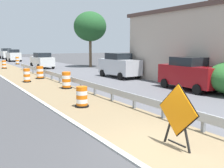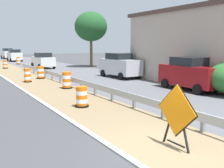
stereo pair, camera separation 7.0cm
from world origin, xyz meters
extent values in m
plane|color=#3D3D3F|center=(0.00, 0.00, 0.00)|extent=(160.00, 160.00, 0.00)
cube|color=#7F6B4C|center=(0.56, 0.00, 0.00)|extent=(3.51, 120.00, 0.01)
cube|color=#ADADA8|center=(-1.30, 0.00, 0.00)|extent=(0.20, 120.00, 0.11)
cube|color=#999EA3|center=(2.06, 3.53, 0.55)|extent=(0.08, 49.00, 0.32)
cube|color=slate|center=(2.14, 0.46, 0.35)|extent=(0.12, 0.12, 0.70)
cube|color=slate|center=(2.14, 2.50, 0.35)|extent=(0.12, 0.12, 0.70)
cube|color=slate|center=(2.14, 4.55, 0.35)|extent=(0.12, 0.12, 0.70)
cube|color=slate|center=(2.14, 6.59, 0.35)|extent=(0.12, 0.12, 0.70)
cube|color=slate|center=(2.14, 8.63, 0.35)|extent=(0.12, 0.12, 0.70)
cube|color=slate|center=(2.14, 10.67, 0.35)|extent=(0.12, 0.12, 0.70)
cube|color=slate|center=(2.14, 12.71, 0.35)|extent=(0.12, 0.12, 0.70)
cube|color=slate|center=(2.14, 14.75, 0.35)|extent=(0.12, 0.12, 0.70)
cube|color=slate|center=(2.14, 16.80, 0.35)|extent=(0.12, 0.12, 0.70)
cube|color=slate|center=(2.14, 18.84, 0.35)|extent=(0.12, 0.12, 0.70)
cube|color=slate|center=(2.14, 20.88, 0.35)|extent=(0.12, 0.12, 0.70)
cube|color=slate|center=(2.14, 22.92, 0.35)|extent=(0.12, 0.12, 0.70)
cube|color=slate|center=(2.14, 24.96, 0.35)|extent=(0.12, 0.12, 0.70)
cube|color=slate|center=(2.14, 27.00, 0.35)|extent=(0.12, 0.12, 0.70)
cube|color=black|center=(0.36, -0.43, 0.52)|extent=(0.05, 0.39, 1.06)
cube|color=black|center=(0.36, 0.27, 0.52)|extent=(0.05, 0.39, 1.06)
cube|color=black|center=(0.36, -0.08, 0.12)|extent=(0.05, 0.72, 0.04)
cube|color=orange|center=(0.34, -0.08, 1.13)|extent=(0.04, 1.52, 1.52)
cube|color=black|center=(0.36, -0.08, 1.13)|extent=(0.03, 1.61, 1.61)
cylinder|color=orange|center=(0.12, 6.09, 0.10)|extent=(0.54, 0.54, 0.20)
cylinder|color=white|center=(0.12, 6.09, 0.30)|extent=(0.54, 0.54, 0.20)
cylinder|color=orange|center=(0.12, 6.09, 0.50)|extent=(0.54, 0.54, 0.20)
cylinder|color=white|center=(0.12, 6.09, 0.70)|extent=(0.54, 0.54, 0.20)
cylinder|color=orange|center=(0.12, 6.09, 0.90)|extent=(0.54, 0.54, 0.20)
cylinder|color=black|center=(0.12, 6.09, 0.04)|extent=(0.68, 0.68, 0.08)
cylinder|color=orange|center=(1.50, 11.66, 0.11)|extent=(0.59, 0.59, 0.23)
cylinder|color=white|center=(1.50, 11.66, 0.34)|extent=(0.59, 0.59, 0.23)
cylinder|color=orange|center=(1.50, 11.66, 0.57)|extent=(0.59, 0.59, 0.23)
cylinder|color=white|center=(1.50, 11.66, 0.80)|extent=(0.59, 0.59, 0.23)
cylinder|color=orange|center=(1.50, 11.66, 1.03)|extent=(0.59, 0.59, 0.23)
cylinder|color=black|center=(1.50, 11.66, 0.04)|extent=(0.74, 0.74, 0.08)
cylinder|color=orange|center=(-0.09, 16.23, 0.11)|extent=(0.51, 0.51, 0.22)
cylinder|color=white|center=(-0.09, 16.23, 0.33)|extent=(0.51, 0.51, 0.22)
cylinder|color=orange|center=(-0.09, 16.23, 0.55)|extent=(0.51, 0.51, 0.22)
cylinder|color=white|center=(-0.09, 16.23, 0.77)|extent=(0.51, 0.51, 0.22)
cylinder|color=orange|center=(-0.09, 16.23, 0.99)|extent=(0.51, 0.51, 0.22)
cylinder|color=black|center=(-0.09, 16.23, 0.04)|extent=(0.64, 0.64, 0.08)
cylinder|color=orange|center=(1.44, 17.88, 0.11)|extent=(0.59, 0.59, 0.22)
cylinder|color=white|center=(1.44, 17.88, 0.33)|extent=(0.59, 0.59, 0.22)
cylinder|color=orange|center=(1.44, 17.88, 0.55)|extent=(0.59, 0.59, 0.22)
cylinder|color=white|center=(1.44, 17.88, 0.77)|extent=(0.59, 0.59, 0.22)
cylinder|color=orange|center=(1.44, 17.88, 0.99)|extent=(0.59, 0.59, 0.22)
cylinder|color=black|center=(1.44, 17.88, 0.04)|extent=(0.74, 0.74, 0.08)
cylinder|color=orange|center=(0.41, 30.14, 0.10)|extent=(0.52, 0.52, 0.21)
cylinder|color=white|center=(0.41, 30.14, 0.31)|extent=(0.52, 0.52, 0.21)
cylinder|color=orange|center=(0.41, 30.14, 0.51)|extent=(0.52, 0.52, 0.21)
cylinder|color=white|center=(0.41, 30.14, 0.72)|extent=(0.52, 0.52, 0.21)
cylinder|color=orange|center=(0.41, 30.14, 0.92)|extent=(0.52, 0.52, 0.21)
cylinder|color=black|center=(0.41, 30.14, 0.04)|extent=(0.65, 0.65, 0.08)
cylinder|color=orange|center=(3.38, 36.79, 0.11)|extent=(0.50, 0.50, 0.23)
cylinder|color=white|center=(3.38, 36.79, 0.34)|extent=(0.50, 0.50, 0.23)
cylinder|color=orange|center=(3.38, 36.79, 0.57)|extent=(0.50, 0.50, 0.23)
cylinder|color=white|center=(3.38, 36.79, 0.79)|extent=(0.50, 0.50, 0.23)
cylinder|color=orange|center=(3.38, 36.79, 1.02)|extent=(0.50, 0.50, 0.23)
cylinder|color=black|center=(3.38, 36.79, 0.04)|extent=(0.63, 0.63, 0.08)
cube|color=silver|center=(4.72, 54.35, 0.98)|extent=(1.92, 4.33, 1.32)
cube|color=black|center=(4.72, 54.18, 1.92)|extent=(1.70, 2.01, 0.56)
cylinder|color=black|center=(3.77, 55.75, 0.32)|extent=(0.23, 0.64, 0.64)
cylinder|color=black|center=(5.62, 55.78, 0.32)|extent=(0.23, 0.64, 0.64)
cylinder|color=black|center=(3.82, 52.92, 0.32)|extent=(0.23, 0.64, 0.64)
cylinder|color=black|center=(5.67, 52.95, 0.32)|extent=(0.23, 0.64, 0.64)
cube|color=maroon|center=(8.32, 6.87, 0.97)|extent=(1.84, 4.51, 1.31)
cube|color=black|center=(8.32, 7.05, 1.91)|extent=(1.61, 2.09, 0.56)
cylinder|color=black|center=(9.15, 5.38, 0.32)|extent=(0.23, 0.64, 0.64)
cylinder|color=black|center=(7.41, 5.42, 0.32)|extent=(0.23, 0.64, 0.64)
cylinder|color=black|center=(9.22, 8.33, 0.32)|extent=(0.23, 0.64, 0.64)
cylinder|color=black|center=(7.48, 8.37, 0.32)|extent=(0.23, 0.64, 0.64)
cube|color=silver|center=(4.37, 44.96, 0.94)|extent=(1.91, 4.70, 1.25)
cube|color=black|center=(4.37, 44.77, 1.85)|extent=(1.71, 2.17, 0.56)
cylinder|color=black|center=(3.43, 46.51, 0.32)|extent=(0.22, 0.64, 0.64)
cylinder|color=black|center=(5.32, 46.50, 0.32)|extent=(0.22, 0.64, 0.64)
cylinder|color=black|center=(3.42, 43.41, 0.32)|extent=(0.22, 0.64, 0.64)
cylinder|color=black|center=(5.31, 43.41, 0.32)|extent=(0.22, 0.64, 0.64)
cube|color=silver|center=(7.93, 14.98, 1.00)|extent=(1.95, 4.63, 1.36)
cube|color=black|center=(7.92, 15.16, 1.96)|extent=(1.70, 2.15, 0.56)
cylinder|color=black|center=(8.88, 13.50, 0.32)|extent=(0.24, 0.65, 0.64)
cylinder|color=black|center=(7.06, 13.44, 0.32)|extent=(0.24, 0.65, 0.64)
cylinder|color=black|center=(8.79, 16.52, 0.32)|extent=(0.24, 0.65, 0.64)
cylinder|color=black|center=(6.97, 16.46, 0.32)|extent=(0.24, 0.65, 0.64)
cube|color=silver|center=(4.72, 28.40, 0.87)|extent=(1.92, 4.67, 1.09)
cube|color=black|center=(4.72, 28.22, 1.69)|extent=(1.69, 2.16, 0.56)
cylinder|color=black|center=(3.77, 29.92, 0.32)|extent=(0.23, 0.64, 0.64)
cylinder|color=black|center=(5.62, 29.95, 0.32)|extent=(0.23, 0.64, 0.64)
cylinder|color=black|center=(3.82, 26.85, 0.32)|extent=(0.23, 0.64, 0.64)
cylinder|color=black|center=(5.67, 26.88, 0.32)|extent=(0.23, 0.64, 0.64)
cube|color=#AD9E8E|center=(13.21, 8.20, 2.72)|extent=(8.22, 13.64, 5.44)
cube|color=#4C3833|center=(13.21, 8.20, 5.59)|extent=(8.55, 14.19, 0.30)
cylinder|color=brown|center=(10.36, 7.23, 4.40)|extent=(0.24, 0.24, 8.81)
cylinder|color=brown|center=(10.77, 26.65, 1.82)|extent=(0.36, 0.36, 3.63)
ellipsoid|color=#1E4C23|center=(10.77, 26.65, 5.35)|extent=(4.30, 4.30, 3.87)
camera|label=1|loc=(-5.15, -5.56, 3.02)|focal=42.82mm
camera|label=2|loc=(-5.09, -5.60, 3.02)|focal=42.82mm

